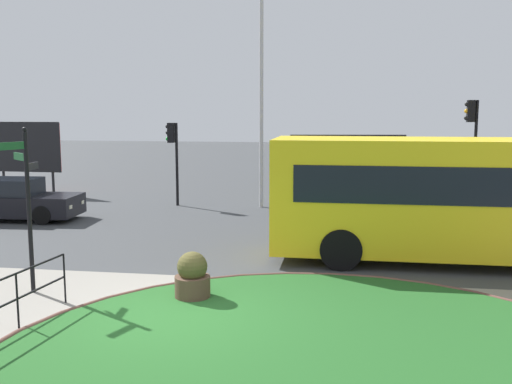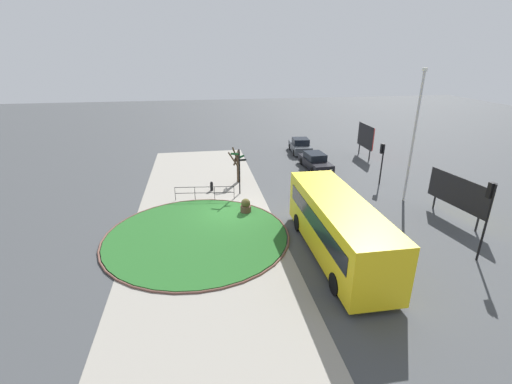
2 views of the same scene
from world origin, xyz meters
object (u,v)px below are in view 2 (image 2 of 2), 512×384
at_px(car_far_lane, 300,146).
at_px(planter_near_signpost, 246,206).
at_px(billboard_right, 458,193).
at_px(signpost_directional, 240,168).
at_px(lamppost_tall, 414,134).
at_px(billboard_left, 366,137).
at_px(bus_yellow, 338,227).
at_px(traffic_light_near, 489,205).
at_px(traffic_light_far, 382,155).
at_px(car_near_lane, 315,162).
at_px(street_tree_bare, 238,165).
at_px(bollard_foreground, 212,186).

xyz_separation_m(car_far_lane, planter_near_signpost, (14.02, -7.71, -0.23)).
bearing_deg(billboard_right, signpost_directional, -124.70).
distance_m(lamppost_tall, billboard_left, 11.67).
relative_size(signpost_directional, bus_yellow, 0.36).
bearing_deg(planter_near_signpost, bus_yellow, 33.44).
height_order(billboard_left, billboard_right, billboard_left).
bearing_deg(traffic_light_near, signpost_directional, 45.21).
xyz_separation_m(traffic_light_far, planter_near_signpost, (3.77, -11.33, -1.96)).
height_order(traffic_light_far, lamppost_tall, lamppost_tall).
bearing_deg(lamppost_tall, planter_near_signpost, -88.71).
height_order(car_near_lane, traffic_light_far, traffic_light_far).
distance_m(signpost_directional, lamppost_tall, 12.18).
relative_size(car_near_lane, billboard_right, 1.01).
xyz_separation_m(bus_yellow, car_near_lane, (-14.40, 3.61, -1.00)).
bearing_deg(car_far_lane, car_near_lane, -177.19).
bearing_deg(street_tree_bare, traffic_light_near, 38.38).
distance_m(car_near_lane, street_tree_bare, 7.77).
relative_size(traffic_light_near, street_tree_bare, 1.42).
bearing_deg(traffic_light_near, car_near_lane, 12.28).
relative_size(planter_near_signpost, street_tree_bare, 0.35).
relative_size(bus_yellow, planter_near_signpost, 9.45).
distance_m(traffic_light_near, billboard_right, 4.95).
relative_size(bus_yellow, car_far_lane, 2.31).
xyz_separation_m(lamppost_tall, planter_near_signpost, (0.26, -11.45, -4.34)).
height_order(traffic_light_near, billboard_left, traffic_light_near).
relative_size(bus_yellow, lamppost_tall, 1.06).
height_order(traffic_light_near, lamppost_tall, lamppost_tall).
bearing_deg(planter_near_signpost, street_tree_bare, 178.22).
height_order(car_near_lane, lamppost_tall, lamppost_tall).
bearing_deg(lamppost_tall, traffic_light_far, -177.91).
xyz_separation_m(bus_yellow, street_tree_bare, (-12.00, -3.74, -0.18)).
xyz_separation_m(bollard_foreground, car_near_lane, (-4.02, 9.56, 0.28)).
distance_m(signpost_directional, planter_near_signpost, 3.79).
bearing_deg(traffic_light_near, billboard_left, -7.91).
distance_m(traffic_light_near, traffic_light_far, 11.25).
xyz_separation_m(signpost_directional, traffic_light_far, (-0.31, 11.29, 0.42)).
bearing_deg(traffic_light_near, bus_yellow, 78.12).
xyz_separation_m(signpost_directional, planter_near_signpost, (3.46, -0.04, -1.54)).
relative_size(car_far_lane, street_tree_bare, 1.42).
bearing_deg(billboard_right, traffic_light_near, -32.20).
height_order(bus_yellow, traffic_light_far, traffic_light_far).
height_order(signpost_directional, car_far_lane, signpost_directional).
xyz_separation_m(car_far_lane, traffic_light_near, (21.48, 3.18, 2.32)).
relative_size(bollard_foreground, street_tree_bare, 0.25).
distance_m(planter_near_signpost, street_tree_bare, 6.15).
relative_size(traffic_light_near, billboard_left, 1.22).
bearing_deg(traffic_light_far, traffic_light_near, 177.96).
height_order(bus_yellow, traffic_light_near, traffic_light_near).
distance_m(traffic_light_far, street_tree_bare, 11.41).
xyz_separation_m(bus_yellow, traffic_light_near, (1.51, 6.97, 1.36)).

